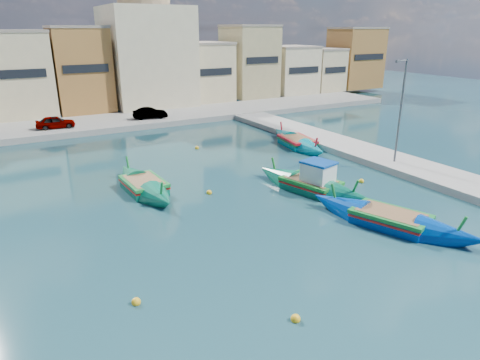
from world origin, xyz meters
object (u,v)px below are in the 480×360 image
object	(u,v)px
church_block	(146,42)
luzzu_blue_south	(390,221)
luzzu_green	(144,187)
quay_street_lamp	(400,111)
luzzu_cyan_mid	(297,143)
luzzu_blue_cabin	(311,185)

from	to	relation	value
church_block	luzzu_blue_south	world-z (taller)	church_block
luzzu_green	luzzu_blue_south	xyz separation A→B (m)	(9.74, -11.67, -0.00)
quay_street_lamp	luzzu_cyan_mid	xyz separation A→B (m)	(-2.44, 8.77, -4.05)
church_block	luzzu_green	distance (m)	32.15
church_block	luzzu_blue_cabin	distance (m)	35.65
luzzu_blue_cabin	luzzu_blue_south	distance (m)	6.24
luzzu_blue_cabin	quay_street_lamp	bearing A→B (deg)	4.86
church_block	luzzu_blue_cabin	xyz separation A→B (m)	(-1.07, -34.72, -8.02)
luzzu_green	luzzu_blue_south	distance (m)	15.20
luzzu_cyan_mid	luzzu_green	world-z (taller)	luzzu_cyan_mid
luzzu_green	luzzu_blue_south	world-z (taller)	luzzu_blue_south
church_block	luzzu_green	world-z (taller)	church_block
luzzu_cyan_mid	luzzu_blue_south	world-z (taller)	luzzu_blue_south
luzzu_blue_south	luzzu_green	bearing A→B (deg)	129.87
quay_street_lamp	luzzu_green	bearing A→B (deg)	165.27
luzzu_cyan_mid	luzzu_blue_cabin	bearing A→B (deg)	-122.57
luzzu_blue_cabin	luzzu_blue_south	world-z (taller)	luzzu_blue_cabin
church_block	luzzu_blue_south	distance (m)	41.76
quay_street_lamp	luzzu_blue_cabin	xyz separation A→B (m)	(-8.51, -0.72, -3.95)
luzzu_blue_south	church_block	bearing A→B (deg)	88.96
quay_street_lamp	luzzu_blue_south	xyz separation A→B (m)	(-8.19, -6.95, -4.05)
luzzu_blue_cabin	luzzu_cyan_mid	distance (m)	11.27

